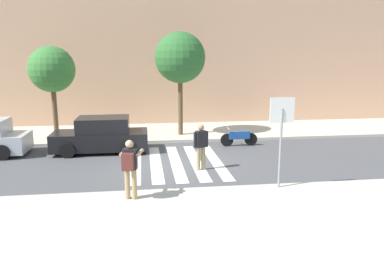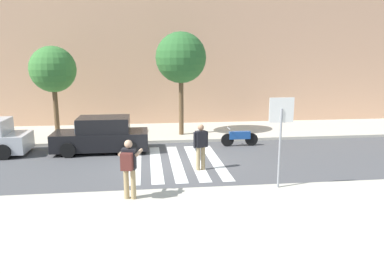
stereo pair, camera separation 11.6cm
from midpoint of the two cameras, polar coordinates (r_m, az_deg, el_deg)
ground_plane at (r=14.80m, az=-2.64°, el=-4.07°), size 120.00×120.00×0.00m
sidewalk_near at (r=9.02m, az=0.91°, el=-14.63°), size 60.00×6.00×0.14m
sidewalk_far at (r=20.60m, az=-4.09°, el=0.76°), size 60.00×4.80×0.14m
building_facade_far at (r=24.59m, az=-4.88°, el=11.59°), size 56.00×4.00×7.81m
crosswalk_stripe_0 at (r=14.95m, az=-8.84°, el=-4.02°), size 0.44×5.20×0.01m
crosswalk_stripe_1 at (r=14.95m, az=-5.77°, el=-3.94°), size 0.44×5.20×0.01m
crosswalk_stripe_2 at (r=14.99m, az=-2.70°, el=-3.84°), size 0.44×5.20×0.01m
crosswalk_stripe_3 at (r=15.08m, az=0.33°, el=-3.73°), size 0.44×5.20×0.01m
crosswalk_stripe_4 at (r=15.20m, az=3.33°, el=-3.62°), size 0.44×5.20×0.01m
stop_sign at (r=11.60m, az=13.21°, el=2.16°), size 0.76×0.08×2.80m
photographer_with_backpack at (r=10.68m, az=-9.75°, el=-4.15°), size 0.69×0.92×1.72m
pedestrian_crossing at (r=13.74m, az=1.12°, el=-1.13°), size 0.56×0.33×1.72m
parked_car_black at (r=16.92m, az=-13.84°, el=0.18°), size 4.10×1.92×1.55m
motorcycle at (r=17.73m, az=6.98°, el=-0.04°), size 1.76×0.60×0.87m
street_tree_west at (r=19.72m, az=-20.75°, el=9.55°), size 2.24×2.24×4.51m
street_tree_center at (r=19.20m, az=-2.00°, el=11.93°), size 2.55×2.55×5.22m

